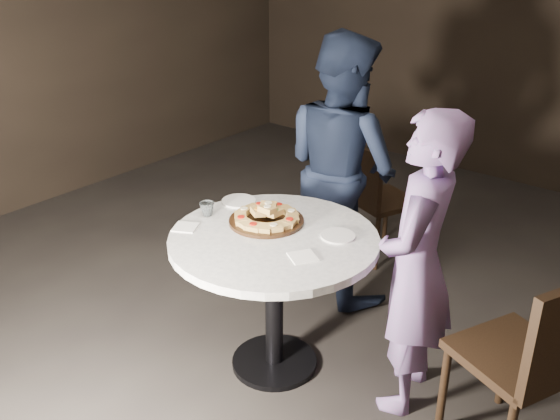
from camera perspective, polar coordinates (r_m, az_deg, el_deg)
name	(u,v)px	position (r m, az deg, el deg)	size (l,w,h in m)	color
floor	(274,348)	(3.78, -0.52, -12.48)	(7.00, 7.00, 0.00)	black
table	(274,262)	(3.29, -0.55, -4.76)	(1.41, 1.41, 0.82)	black
serving_board	(266,221)	(3.36, -1.25, -0.99)	(0.41, 0.41, 0.02)	black
focaccia_pile	(267,215)	(3.35, -1.24, -0.45)	(0.36, 0.36, 0.10)	#B28A45
plate_left	(239,201)	(3.61, -3.79, 0.83)	(0.20, 0.20, 0.01)	white
plate_right	(338,236)	(3.22, 5.31, -2.36)	(0.18, 0.18, 0.01)	white
water_glass	(207,209)	(3.45, -6.68, 0.09)	(0.08, 0.08, 0.08)	silver
napkin_near	(185,227)	(3.34, -8.65, -1.55)	(0.12, 0.12, 0.01)	white
napkin_far	(303,257)	(3.02, 2.10, -4.29)	(0.12, 0.12, 0.01)	white
chair_far	(374,194)	(4.55, 8.60, 1.43)	(0.54, 0.55, 0.88)	black
chair_right	(536,355)	(2.98, 22.40, -12.17)	(0.64, 0.63, 1.02)	black
diner_navy	(342,168)	(4.01, 5.66, 3.86)	(0.84, 0.65, 1.73)	#141C31
diner_teal	(417,267)	(3.08, 12.39, -5.07)	(0.57, 0.37, 1.57)	slate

